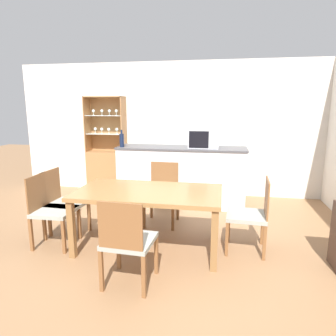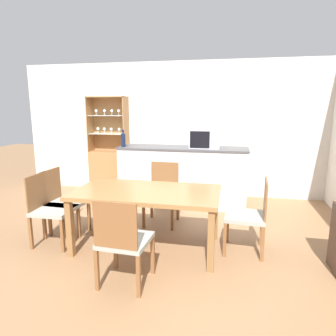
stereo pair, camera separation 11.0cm
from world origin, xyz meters
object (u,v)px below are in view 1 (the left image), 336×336
object	(u,v)px
dining_chair_head_far	(162,193)
dining_chair_side_right_far	(251,214)
microwave	(204,138)
dining_table	(149,197)
dining_chair_side_left_far	(63,203)
wine_bottle	(122,140)
display_cabinet	(107,164)
dining_chair_side_left_near	(51,210)
dining_chair_head_near	(128,241)

from	to	relation	value
dining_chair_head_far	dining_chair_side_right_far	distance (m)	1.38
dining_chair_side_right_far	microwave	distance (m)	1.89
dining_table	dining_chair_side_right_far	world-z (taller)	dining_chair_side_right_far
dining_chair_side_left_far	microwave	size ratio (longest dim) A/B	1.77
dining_table	wine_bottle	world-z (taller)	wine_bottle
display_cabinet	dining_chair_head_far	xyz separation A→B (m)	(1.44, -1.48, -0.11)
dining_chair_side_left_near	dining_chair_head_near	distance (m)	1.38
dining_chair_side_left_near	dining_chair_head_far	size ratio (longest dim) A/B	1.00
dining_chair_side_left_near	dining_chair_side_right_far	bearing A→B (deg)	95.03
dining_table	dining_chair_side_left_far	size ratio (longest dim) A/B	1.94
dining_table	microwave	size ratio (longest dim) A/B	3.43
dining_table	microwave	xyz separation A→B (m)	(0.53, 1.75, 0.53)
dining_chair_head_far	dining_chair_head_near	world-z (taller)	same
display_cabinet	dining_chair_head_far	distance (m)	2.07
dining_table	dining_chair_head_far	bearing A→B (deg)	89.94
dining_chair_side_left_near	dining_chair_side_left_far	world-z (taller)	same
display_cabinet	dining_chair_side_left_near	bearing A→B (deg)	-84.59
display_cabinet	microwave	distance (m)	2.14
dining_table	dining_chair_side_left_near	size ratio (longest dim) A/B	1.94
dining_chair_head_far	dining_chair_side_right_far	world-z (taller)	same
dining_chair_head_far	wine_bottle	bearing A→B (deg)	-40.83
dining_chair_head_far	dining_chair_head_near	distance (m)	1.63
dining_chair_side_left_far	dining_chair_side_right_far	world-z (taller)	same
display_cabinet	dining_table	world-z (taller)	display_cabinet
dining_chair_side_right_far	microwave	world-z (taller)	microwave
dining_chair_side_right_far	dining_table	bearing A→B (deg)	100.04
dining_chair_side_left_far	wine_bottle	size ratio (longest dim) A/B	3.02
wine_bottle	display_cabinet	bearing A→B (deg)	128.98
dining_chair_side_left_far	dining_chair_head_near	world-z (taller)	same
dining_chair_side_left_far	microwave	distance (m)	2.48
dining_chair_head_far	display_cabinet	bearing A→B (deg)	-44.81
dining_chair_side_left_near	microwave	xyz separation A→B (m)	(1.74, 1.89, 0.72)
dining_chair_head_near	wine_bottle	size ratio (longest dim) A/B	3.02
display_cabinet	dining_table	distance (m)	2.71
dining_chair_side_left_far	dining_chair_side_right_far	xyz separation A→B (m)	(2.42, -0.01, 0.00)
dining_table	dining_chair_side_left_far	distance (m)	1.23
microwave	display_cabinet	bearing A→B (deg)	164.39
dining_chair_head_near	dining_chair_side_right_far	size ratio (longest dim) A/B	1.00
dining_chair_side_left_near	microwave	size ratio (longest dim) A/B	1.77
dining_table	dining_chair_head_far	distance (m)	0.84
dining_table	dining_chair_side_left_near	distance (m)	1.23
dining_chair_side_right_far	wine_bottle	size ratio (longest dim) A/B	3.02
dining_chair_head_near	wine_bottle	bearing A→B (deg)	112.90
dining_table	dining_chair_head_far	xyz separation A→B (m)	(0.00, 0.81, -0.19)
dining_chair_side_left_far	dining_chair_head_far	distance (m)	1.38
dining_chair_side_left_far	wine_bottle	world-z (taller)	wine_bottle
dining_chair_head_near	dining_chair_head_far	bearing A→B (deg)	92.98
display_cabinet	wine_bottle	size ratio (longest dim) A/B	6.45
dining_chair_side_left_near	wine_bottle	xyz separation A→B (m)	(0.34, 1.74, 0.69)
dining_chair_side_left_near	dining_chair_head_near	bearing A→B (deg)	59.27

